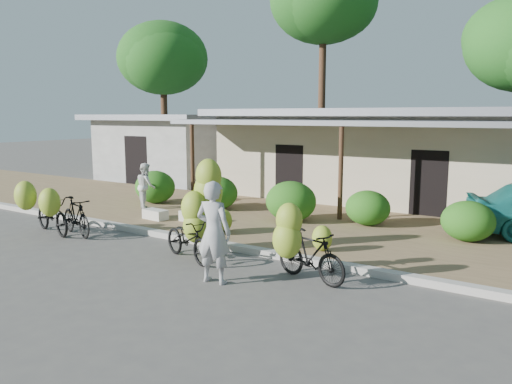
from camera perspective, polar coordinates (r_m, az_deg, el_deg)
ground at (r=9.77m, az=-5.48°, el=-9.97°), size 100.00×100.00×0.00m
sidewalk at (r=13.85m, az=7.65°, el=-4.11°), size 60.00×6.00×0.12m
curb at (r=11.30m, az=0.94°, el=-6.92°), size 60.00×0.25×0.15m
shop_main at (r=19.07m, az=15.59°, el=4.23°), size 13.00×8.50×3.35m
shop_grey at (r=24.82m, az=-9.38°, el=5.18°), size 7.00×6.00×3.15m
tree_back_left at (r=28.33m, az=-10.74°, el=14.95°), size 4.98×4.85×8.09m
hedge_0 at (r=17.54m, az=-11.45°, el=0.58°), size 1.43×1.29×1.12m
hedge_1 at (r=16.10m, az=-4.46°, el=-0.10°), size 1.37×1.23×1.07m
hedge_2 at (r=14.26m, az=4.01°, el=-1.07°), size 1.48×1.33×1.15m
hedge_3 at (r=14.07m, az=12.65°, el=-1.78°), size 1.24×1.11×0.97m
hedge_4 at (r=13.04m, az=23.06°, el=-3.08°), size 1.26×1.13×0.98m
bike_far_left at (r=14.33m, az=-22.61°, el=-2.07°), size 2.08×1.46×1.47m
bike_left at (r=13.82m, az=-20.42°, el=-2.33°), size 1.75×1.33×1.33m
bike_center at (r=11.04m, az=-6.59°, el=-3.10°), size 1.88×1.43×2.19m
bike_right at (r=9.41m, az=5.56°, el=-6.49°), size 1.72×1.29×1.59m
loose_banana_a at (r=13.02m, az=-3.75°, el=-3.25°), size 0.48×0.41×0.60m
loose_banana_b at (r=12.76m, az=-4.65°, el=-3.30°), size 0.56×0.47×0.69m
loose_banana_c at (r=11.28m, az=7.56°, el=-5.25°), size 0.47×0.40×0.58m
sack_near at (r=14.35m, az=-7.06°, el=-2.79°), size 0.86×0.42×0.30m
sack_far at (r=14.88m, az=-11.44°, el=-2.52°), size 0.78×0.45×0.28m
vendor at (r=9.36m, az=-4.86°, el=-4.61°), size 0.76×0.55×1.94m
bystander at (r=16.55m, az=-12.47°, el=0.69°), size 0.91×0.87×1.48m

